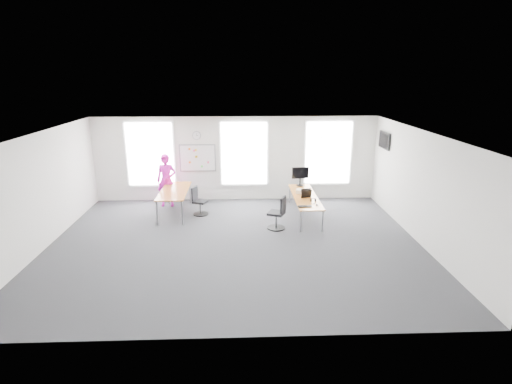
{
  "coord_description": "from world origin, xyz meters",
  "views": [
    {
      "loc": [
        0.18,
        -9.97,
        4.45
      ],
      "look_at": [
        0.61,
        1.2,
        1.1
      ],
      "focal_mm": 28.0,
      "sensor_mm": 36.0,
      "label": 1
    }
  ],
  "objects_px": {
    "chair_left": "(199,203)",
    "headphones": "(313,200)",
    "chair_right": "(278,215)",
    "desk_right": "(305,197)",
    "monitor": "(300,175)",
    "person": "(167,180)",
    "keyboard": "(305,206)",
    "desk_left": "(174,192)"
  },
  "relations": [
    {
      "from": "desk_left",
      "to": "monitor",
      "type": "distance_m",
      "value": 4.29
    },
    {
      "from": "desk_right",
      "to": "desk_left",
      "type": "height_order",
      "value": "desk_left"
    },
    {
      "from": "keyboard",
      "to": "monitor",
      "type": "height_order",
      "value": "monitor"
    },
    {
      "from": "chair_left",
      "to": "monitor",
      "type": "distance_m",
      "value": 3.6
    },
    {
      "from": "desk_left",
      "to": "keyboard",
      "type": "bearing_deg",
      "value": -20.13
    },
    {
      "from": "desk_left",
      "to": "monitor",
      "type": "bearing_deg",
      "value": 10.44
    },
    {
      "from": "headphones",
      "to": "desk_right",
      "type": "bearing_deg",
      "value": 86.82
    },
    {
      "from": "keyboard",
      "to": "headphones",
      "type": "xyz_separation_m",
      "value": [
        0.33,
        0.49,
        0.04
      ]
    },
    {
      "from": "desk_right",
      "to": "headphones",
      "type": "bearing_deg",
      "value": -74.99
    },
    {
      "from": "chair_left",
      "to": "chair_right",
      "type": "bearing_deg",
      "value": -98.98
    },
    {
      "from": "desk_right",
      "to": "monitor",
      "type": "bearing_deg",
      "value": 89.46
    },
    {
      "from": "person",
      "to": "monitor",
      "type": "xyz_separation_m",
      "value": [
        4.6,
        -0.05,
        0.17
      ]
    },
    {
      "from": "monitor",
      "to": "person",
      "type": "bearing_deg",
      "value": 171.85
    },
    {
      "from": "desk_right",
      "to": "chair_right",
      "type": "relative_size",
      "value": 2.82
    },
    {
      "from": "desk_right",
      "to": "chair_left",
      "type": "xyz_separation_m",
      "value": [
        -3.41,
        0.31,
        -0.24
      ]
    },
    {
      "from": "monitor",
      "to": "desk_left",
      "type": "bearing_deg",
      "value": -177.1
    },
    {
      "from": "chair_left",
      "to": "headphones",
      "type": "relative_size",
      "value": 5.28
    },
    {
      "from": "desk_right",
      "to": "chair_left",
      "type": "distance_m",
      "value": 3.43
    },
    {
      "from": "desk_left",
      "to": "person",
      "type": "height_order",
      "value": "person"
    },
    {
      "from": "desk_right",
      "to": "monitor",
      "type": "xyz_separation_m",
      "value": [
        0.01,
        1.19,
        0.44
      ]
    },
    {
      "from": "chair_right",
      "to": "chair_left",
      "type": "xyz_separation_m",
      "value": [
        -2.46,
        1.35,
        -0.03
      ]
    },
    {
      "from": "person",
      "to": "headphones",
      "type": "xyz_separation_m",
      "value": [
        4.74,
        -1.81,
        -0.18
      ]
    },
    {
      "from": "chair_right",
      "to": "headphones",
      "type": "bearing_deg",
      "value": 136.33
    },
    {
      "from": "person",
      "to": "keyboard",
      "type": "xyz_separation_m",
      "value": [
        4.41,
        -2.3,
        -0.22
      ]
    },
    {
      "from": "keyboard",
      "to": "monitor",
      "type": "relative_size",
      "value": 0.61
    },
    {
      "from": "person",
      "to": "headphones",
      "type": "bearing_deg",
      "value": -19.42
    },
    {
      "from": "chair_left",
      "to": "monitor",
      "type": "bearing_deg",
      "value": -55.84
    },
    {
      "from": "desk_left",
      "to": "person",
      "type": "relative_size",
      "value": 1.2
    },
    {
      "from": "desk_left",
      "to": "chair_right",
      "type": "distance_m",
      "value": 3.57
    },
    {
      "from": "desk_left",
      "to": "headphones",
      "type": "bearing_deg",
      "value": -12.77
    },
    {
      "from": "keyboard",
      "to": "person",
      "type": "bearing_deg",
      "value": 143.34
    },
    {
      "from": "person",
      "to": "desk_left",
      "type": "bearing_deg",
      "value": -63.36
    },
    {
      "from": "keyboard",
      "to": "desk_left",
      "type": "bearing_deg",
      "value": 150.74
    },
    {
      "from": "desk_left",
      "to": "chair_left",
      "type": "relative_size",
      "value": 2.38
    },
    {
      "from": "chair_right",
      "to": "person",
      "type": "bearing_deg",
      "value": -98.69
    },
    {
      "from": "chair_right",
      "to": "person",
      "type": "height_order",
      "value": "person"
    },
    {
      "from": "desk_right",
      "to": "monitor",
      "type": "distance_m",
      "value": 1.27
    },
    {
      "from": "chair_right",
      "to": "desk_right",
      "type": "bearing_deg",
      "value": 161.12
    },
    {
      "from": "desk_right",
      "to": "keyboard",
      "type": "distance_m",
      "value": 1.08
    },
    {
      "from": "chair_left",
      "to": "headphones",
      "type": "distance_m",
      "value": 3.69
    },
    {
      "from": "desk_right",
      "to": "desk_left",
      "type": "bearing_deg",
      "value": 174.42
    },
    {
      "from": "desk_right",
      "to": "desk_left",
      "type": "xyz_separation_m",
      "value": [
        -4.2,
        0.41,
        0.09
      ]
    }
  ]
}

